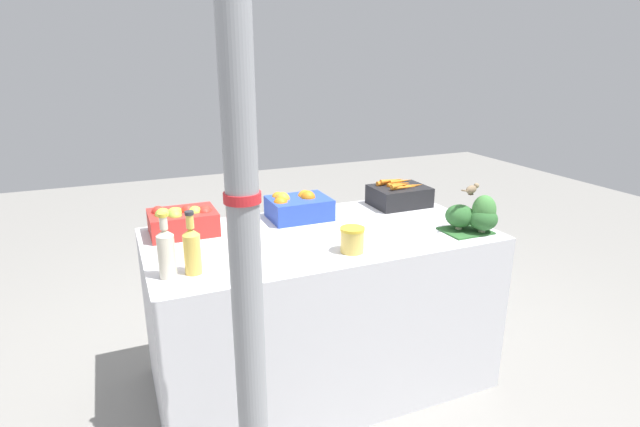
% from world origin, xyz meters
% --- Properties ---
extents(ground_plane, '(10.00, 10.00, 0.00)m').
position_xyz_m(ground_plane, '(0.00, 0.00, 0.00)').
color(ground_plane, gray).
extents(market_table, '(1.64, 0.86, 0.82)m').
position_xyz_m(market_table, '(0.00, 0.00, 0.41)').
color(market_table, silver).
rests_on(market_table, ground_plane).
extents(support_pole, '(0.11, 0.11, 2.28)m').
position_xyz_m(support_pole, '(-0.56, -0.73, 1.14)').
color(support_pole, gray).
rests_on(support_pole, ground_plane).
extents(apple_crate, '(0.31, 0.24, 0.14)m').
position_xyz_m(apple_crate, '(-0.61, 0.25, 0.89)').
color(apple_crate, red).
rests_on(apple_crate, market_table).
extents(orange_crate, '(0.31, 0.24, 0.15)m').
position_xyz_m(orange_crate, '(-0.02, 0.26, 0.89)').
color(orange_crate, '#2847B7').
rests_on(orange_crate, market_table).
extents(carrot_crate, '(0.31, 0.24, 0.15)m').
position_xyz_m(carrot_crate, '(0.60, 0.26, 0.88)').
color(carrot_crate, black).
rests_on(carrot_crate, market_table).
extents(broccoli_pile, '(0.24, 0.21, 0.19)m').
position_xyz_m(broccoli_pile, '(0.69, -0.28, 0.90)').
color(broccoli_pile, '#2D602D').
rests_on(broccoli_pile, market_table).
extents(juice_bottle_cloudy, '(0.07, 0.07, 0.26)m').
position_xyz_m(juice_bottle_cloudy, '(-0.74, -0.23, 0.93)').
color(juice_bottle_cloudy, beige).
rests_on(juice_bottle_cloudy, market_table).
extents(juice_bottle_golden, '(0.07, 0.07, 0.26)m').
position_xyz_m(juice_bottle_golden, '(-0.64, -0.23, 0.92)').
color(juice_bottle_golden, gold).
rests_on(juice_bottle_golden, market_table).
extents(pickle_jar, '(0.11, 0.11, 0.11)m').
position_xyz_m(pickle_jar, '(0.04, -0.28, 0.88)').
color(pickle_jar, '#DBBC56').
rests_on(pickle_jar, market_table).
extents(sparrow_bird, '(0.13, 0.06, 0.05)m').
position_xyz_m(sparrow_bird, '(0.67, -0.26, 1.03)').
color(sparrow_bird, '#4C3D2D').
rests_on(sparrow_bird, broccoli_pile).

